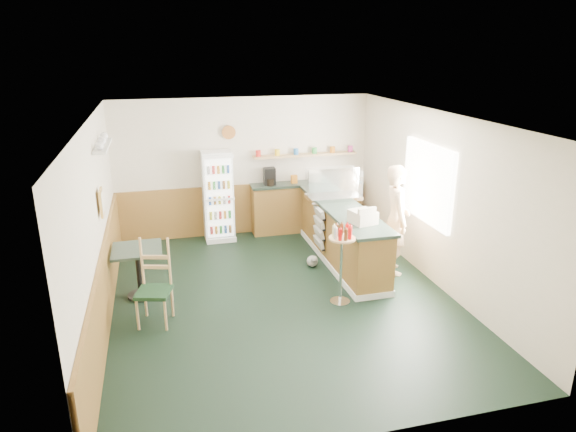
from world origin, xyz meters
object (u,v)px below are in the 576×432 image
object	(u,v)px
drinks_fridge	(218,196)
condiment_stand	(342,251)
display_case	(334,184)
cafe_table	(138,263)
shopkeeper	(396,220)
cafe_chair	(153,279)
cash_register	(363,217)

from	to	relation	value
drinks_fridge	condiment_stand	size ratio (longest dim) A/B	1.45
display_case	cafe_table	distance (m)	3.62
shopkeeper	display_case	bearing A→B (deg)	44.33
display_case	cafe_chair	xyz separation A→B (m)	(-3.19, -1.76, -0.66)
display_case	cash_register	xyz separation A→B (m)	(0.00, -1.36, -0.17)
condiment_stand	cafe_table	bearing A→B (deg)	162.04
shopkeeper	cafe_table	xyz separation A→B (m)	(-4.10, 0.11, -0.36)
display_case	cafe_chair	size ratio (longest dim) A/B	0.80
drinks_fridge	cash_register	world-z (taller)	drinks_fridge
drinks_fridge	shopkeeper	distance (m)	3.47
shopkeeper	condiment_stand	distance (m)	1.49
drinks_fridge	display_case	bearing A→B (deg)	-31.09
display_case	cafe_table	bearing A→B (deg)	-163.72
condiment_stand	shopkeeper	bearing A→B (deg)	33.42
shopkeeper	cafe_chair	distance (m)	3.96
cash_register	display_case	bearing A→B (deg)	77.59
cafe_table	cafe_chair	xyz separation A→B (m)	(0.21, -0.76, 0.06)
condiment_stand	cafe_table	size ratio (longest dim) A/B	1.52
display_case	shopkeeper	xyz separation A→B (m)	(0.70, -1.10, -0.36)
cash_register	condiment_stand	xyz separation A→B (m)	(-0.54, -0.56, -0.30)
display_case	condiment_stand	bearing A→B (deg)	-105.70
drinks_fridge	cafe_chair	bearing A→B (deg)	-113.38
drinks_fridge	shopkeeper	size ratio (longest dim) A/B	0.95
cafe_table	cash_register	bearing A→B (deg)	-6.17
cafe_table	cafe_chair	distance (m)	0.79
drinks_fridge	condiment_stand	distance (m)	3.38
display_case	shopkeeper	world-z (taller)	shopkeeper
cafe_table	cafe_chair	size ratio (longest dim) A/B	0.67
cafe_chair	cafe_table	bearing A→B (deg)	121.32
shopkeeper	cafe_chair	xyz separation A→B (m)	(-3.89, -0.65, -0.30)
cash_register	cafe_table	size ratio (longest dim) A/B	0.46
shopkeeper	condiment_stand	world-z (taller)	shopkeeper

